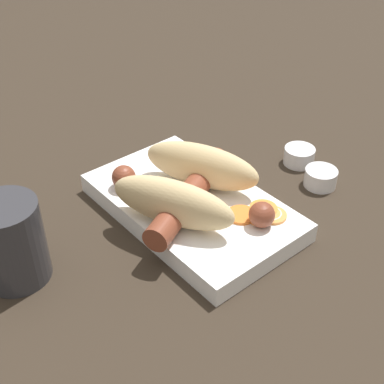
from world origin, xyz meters
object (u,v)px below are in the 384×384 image
object	(u,v)px
sausage	(190,195)
condiment_cup_far	(299,157)
condiment_cup_near	(320,179)
drink_glass	(11,242)
food_tray	(192,207)
bread_roll	(188,183)

from	to	relation	value
sausage	condiment_cup_far	world-z (taller)	sausage
condiment_cup_near	drink_glass	xyz separation A→B (m)	(0.10, 0.38, 0.04)
food_tray	condiment_cup_far	bearing A→B (deg)	-92.39
sausage	condiment_cup_far	bearing A→B (deg)	-90.00
condiment_cup_far	drink_glass	xyz separation A→B (m)	(0.05, 0.40, 0.04)
food_tray	condiment_cup_far	distance (m)	0.19
condiment_cup_near	condiment_cup_far	xyz separation A→B (m)	(0.05, -0.02, 0.00)
sausage	bread_roll	bearing A→B (deg)	-18.70
sausage	condiment_cup_near	size ratio (longest dim) A/B	4.47
bread_roll	food_tray	bearing A→B (deg)	-73.91
food_tray	condiment_cup_near	bearing A→B (deg)	-109.86
bread_roll	drink_glass	distance (m)	0.21
condiment_cup_near	drink_glass	distance (m)	0.40
condiment_cup_near	sausage	bearing A→B (deg)	73.48
drink_glass	condiment_cup_far	bearing A→B (deg)	-97.04
food_tray	sausage	world-z (taller)	sausage
bread_roll	condiment_cup_far	size ratio (longest dim) A/B	4.35
drink_glass	food_tray	bearing A→B (deg)	-101.17
bread_roll	sausage	size ratio (longest dim) A/B	0.97
sausage	condiment_cup_far	xyz separation A→B (m)	(-0.00, -0.20, -0.03)
sausage	condiment_cup_near	xyz separation A→B (m)	(-0.05, -0.18, -0.03)
bread_roll	condiment_cup_near	distance (m)	0.19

